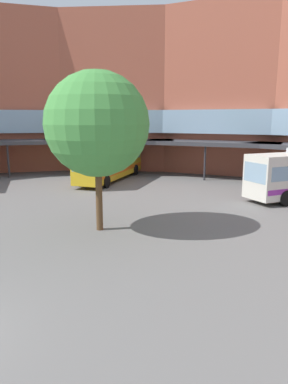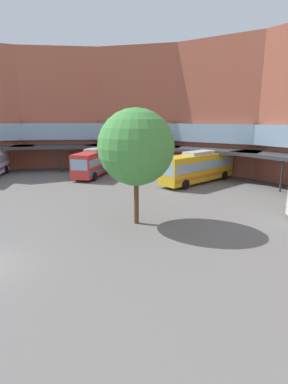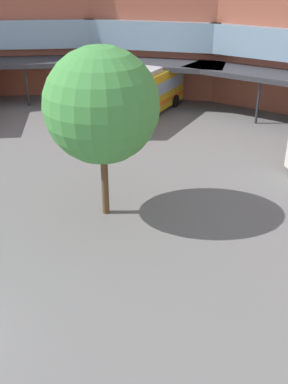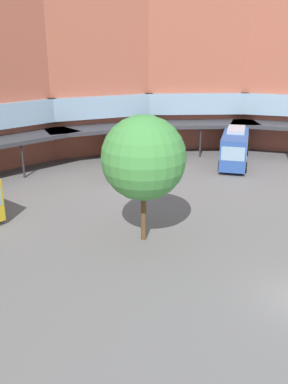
# 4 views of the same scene
# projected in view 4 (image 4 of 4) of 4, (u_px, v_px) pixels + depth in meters

# --- Properties ---
(station_building) EXTENTS (77.78, 40.72, 17.64)m
(station_building) POSITION_uv_depth(u_px,v_px,m) (54.00, 97.00, 34.14)
(station_building) COLOR #AD5942
(station_building) RESTS_ON ground
(bus_2) EXTENTS (10.26, 7.76, 3.88)m
(bus_2) POSITION_uv_depth(u_px,v_px,m) (235.00, 145.00, 45.87)
(bus_2) COLOR #2D519E
(bus_2) RESTS_ON ground
(bus_5) EXTENTS (9.34, 10.21, 3.83)m
(bus_5) POSITION_uv_depth(u_px,v_px,m) (126.00, 150.00, 44.10)
(bus_5) COLOR silver
(bus_5) RESTS_ON ground
(plaza_tree) EXTENTS (5.47, 5.47, 8.42)m
(plaza_tree) POSITION_uv_depth(u_px,v_px,m) (144.00, 158.00, 26.65)
(plaza_tree) COLOR brown
(plaza_tree) RESTS_ON ground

